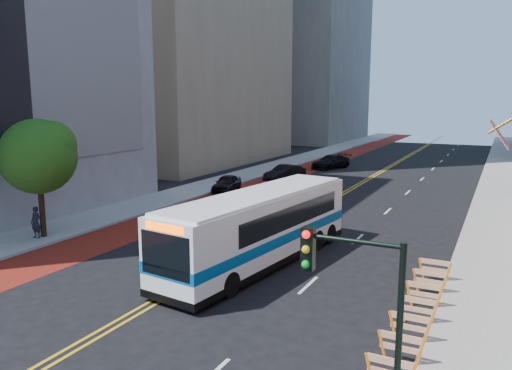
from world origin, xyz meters
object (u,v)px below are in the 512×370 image
object	(u,v)px
street_tree	(39,154)
car_c	(331,162)
traffic_signal	(357,303)
car_a	(227,183)
pedestrian	(36,222)
transit_bus	(261,226)
car_b	(285,173)

from	to	relation	value
street_tree	car_c	bearing A→B (deg)	81.21
traffic_signal	car_a	bearing A→B (deg)	124.71
car_c	pedestrian	world-z (taller)	pedestrian
transit_bus	traffic_signal	bearing A→B (deg)	-48.28
car_b	transit_bus	bearing A→B (deg)	-53.44
car_b	car_c	bearing A→B (deg)	99.62
traffic_signal	car_c	xyz separation A→B (m)	(-15.20, 44.82, -2.96)
street_tree	car_b	size ratio (longest dim) A/B	1.41
car_b	car_a	bearing A→B (deg)	-91.99
car_a	car_b	size ratio (longest dim) A/B	0.87
car_b	traffic_signal	bearing A→B (deg)	-48.51
car_b	pedestrian	bearing A→B (deg)	-84.05
car_a	car_c	distance (m)	18.15
traffic_signal	transit_bus	bearing A→B (deg)	124.45
car_b	street_tree	bearing A→B (deg)	-83.90
pedestrian	car_b	bearing A→B (deg)	76.37
car_c	street_tree	bearing A→B (deg)	-76.90
car_c	pedestrian	bearing A→B (deg)	-77.01
car_b	car_c	xyz separation A→B (m)	(1.17, 10.58, -0.02)
transit_bus	car_b	world-z (taller)	transit_bus
car_a	car_b	distance (m)	7.60
transit_bus	car_a	bearing A→B (deg)	132.16
traffic_signal	car_c	size ratio (longest dim) A/B	0.96
transit_bus	street_tree	bearing A→B (deg)	-165.27
street_tree	car_b	world-z (taller)	street_tree
car_a	car_c	size ratio (longest dim) A/B	0.78
traffic_signal	pedestrian	world-z (taller)	traffic_signal
street_tree	car_a	bearing A→B (deg)	83.65
pedestrian	car_a	bearing A→B (deg)	79.71
traffic_signal	car_a	world-z (taller)	traffic_signal
street_tree	traffic_signal	world-z (taller)	street_tree
traffic_signal	car_c	distance (m)	47.42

